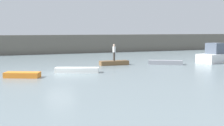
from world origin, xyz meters
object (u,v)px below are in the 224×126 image
(rowboat_grey, at_px, (165,62))
(motorboat, at_px, (216,56))
(person_white_shirt, at_px, (114,52))
(rowboat_white, at_px, (77,70))
(rowboat_brown, at_px, (114,63))
(rowboat_orange, at_px, (22,75))

(rowboat_grey, bearing_deg, motorboat, 28.51)
(rowboat_grey, bearing_deg, person_white_shirt, -164.93)
(rowboat_white, relative_size, rowboat_brown, 1.23)
(person_white_shirt, bearing_deg, rowboat_grey, -16.20)
(rowboat_grey, height_order, person_white_shirt, person_white_shirt)
(rowboat_white, relative_size, person_white_shirt, 2.17)
(motorboat, bearing_deg, rowboat_brown, 171.08)
(motorboat, xyz_separation_m, rowboat_brown, (-12.22, 1.92, -0.55))
(motorboat, xyz_separation_m, person_white_shirt, (-12.22, 1.92, 0.69))
(motorboat, bearing_deg, rowboat_orange, -171.26)
(rowboat_orange, relative_size, rowboat_grey, 0.75)
(rowboat_grey, bearing_deg, rowboat_brown, -164.93)
(rowboat_white, height_order, rowboat_grey, rowboat_grey)
(motorboat, distance_m, rowboat_orange, 22.66)
(rowboat_orange, relative_size, person_white_shirt, 1.55)
(motorboat, distance_m, rowboat_grey, 6.77)
(rowboat_white, distance_m, rowboat_brown, 6.80)
(rowboat_orange, distance_m, rowboat_white, 4.96)
(motorboat, distance_m, rowboat_white, 17.72)
(rowboat_orange, distance_m, rowboat_grey, 16.10)
(rowboat_grey, distance_m, person_white_shirt, 5.85)
(rowboat_orange, bearing_deg, rowboat_white, 38.87)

